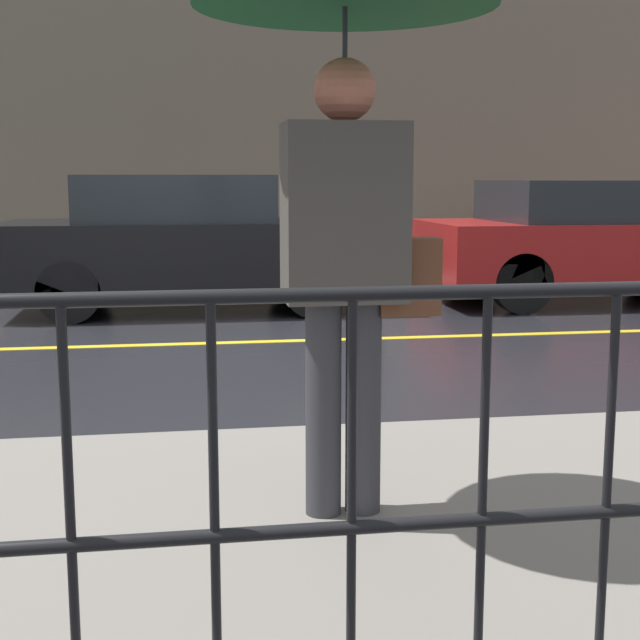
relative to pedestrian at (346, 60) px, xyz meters
The scene contains 9 objects.
ground_plane 4.78m from the pedestrian, 95.19° to the left, with size 80.00×80.00×0.00m, color black.
sidewalk_near 1.86m from the pedestrian, 159.95° to the right, with size 28.00×2.83×0.11m.
sidewalk_far 8.53m from the pedestrian, 92.73° to the left, with size 28.00×1.67×0.11m.
lane_marking 4.78m from the pedestrian, 95.19° to the left, with size 25.20×0.12×0.01m.
building_storefront 9.33m from the pedestrian, 92.45° to the left, with size 28.00×0.30×4.50m.
railing_foreground 1.75m from the pedestrian, 106.89° to the right, with size 12.00×0.04×1.07m.
pedestrian is the anchor object (origin of this frame).
car_black 6.61m from the pedestrian, 94.55° to the left, with size 3.96×1.74×1.47m.
car_red 7.82m from the pedestrian, 57.18° to the left, with size 3.98×1.92×1.41m.
Camera 1 is at (-0.24, -7.73, 1.42)m, focal length 50.00 mm.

